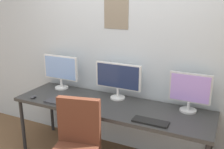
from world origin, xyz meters
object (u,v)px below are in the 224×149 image
monitor_center (118,78)px  keyboard_right (150,122)px  monitor_left (61,70)px  computer_mouse (33,97)px  monitor_right (190,91)px  desk (110,108)px  keyboard_left (59,102)px

monitor_center → keyboard_right: bearing=-38.3°
monitor_left → computer_mouse: bearing=-101.9°
monitor_left → monitor_right: 1.69m
desk → monitor_right: 0.92m
monitor_right → monitor_left: bearing=180.0°
monitor_left → desk: bearing=-14.1°
keyboard_left → keyboard_right: same height
keyboard_right → computer_mouse: size_ratio=3.73×
desk → monitor_left: 0.93m
computer_mouse → keyboard_left: bearing=1.2°
monitor_left → monitor_right: size_ratio=1.19×
monitor_center → monitor_right: size_ratio=1.33×
keyboard_left → computer_mouse: size_ratio=3.66×
computer_mouse → monitor_center: bearing=25.6°
desk → computer_mouse: 0.97m
keyboard_left → keyboard_right: 1.12m
desk → keyboard_left: size_ratio=6.64×
desk → monitor_center: bearing=90.0°
monitor_center → keyboard_right: (0.56, -0.44, -0.25)m
monitor_left → computer_mouse: monitor_left is taller
monitor_center → monitor_right: monitor_center is taller
monitor_right → keyboard_left: 1.49m
desk → monitor_center: monitor_center is taller
monitor_center → keyboard_right: monitor_center is taller
monitor_right → keyboard_left: monitor_right is taller
desk → keyboard_right: size_ratio=6.51×
monitor_left → keyboard_right: bearing=-17.5°
monitor_right → keyboard_right: 0.57m
keyboard_left → monitor_center: bearing=38.3°
desk → monitor_left: (-0.85, 0.21, 0.31)m
monitor_center → desk: bearing=-90.0°
monitor_center → monitor_right: 0.85m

